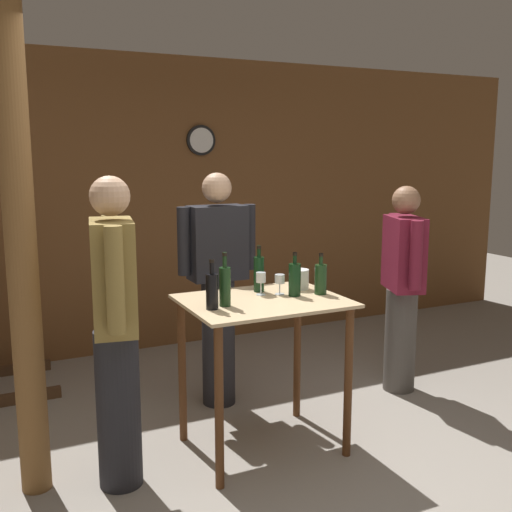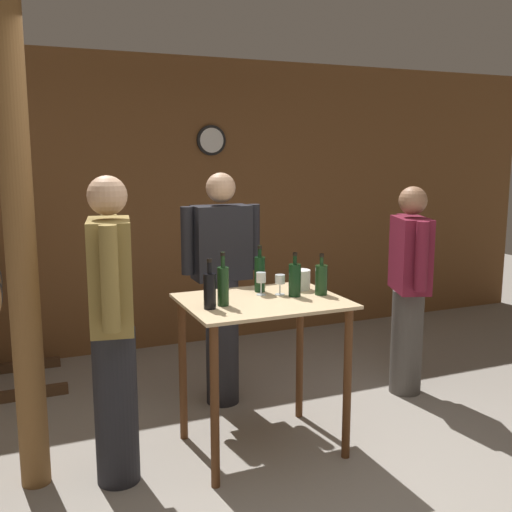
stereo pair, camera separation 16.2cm
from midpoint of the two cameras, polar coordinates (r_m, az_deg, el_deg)
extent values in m
plane|color=gray|center=(3.47, 6.46, -22.15)|extent=(14.00, 14.00, 0.00)
cube|color=brown|center=(5.64, -7.78, 4.84)|extent=(8.40, 0.05, 2.70)
cylinder|color=black|center=(5.72, -3.46, 10.94)|extent=(0.28, 0.03, 0.28)
cylinder|color=white|center=(5.70, -3.41, 10.94)|extent=(0.23, 0.01, 0.23)
cube|color=#D1B284|center=(3.62, 1.90, -4.31)|extent=(0.96, 0.74, 0.02)
cylinder|color=#593319|center=(3.35, -2.53, -14.19)|extent=(0.05, 0.05, 0.94)
cylinder|color=#593319|center=(3.70, 9.96, -11.93)|extent=(0.05, 0.05, 0.94)
cylinder|color=#593319|center=(3.90, -5.79, -10.69)|extent=(0.05, 0.05, 0.94)
cylinder|color=#593319|center=(4.20, 5.30, -9.13)|extent=(0.05, 0.05, 0.94)
cylinder|color=brown|center=(3.34, -20.23, 0.91)|extent=(0.16, 0.16, 2.70)
cylinder|color=black|center=(3.39, -3.07, -3.38)|extent=(0.07, 0.07, 0.20)
cylinder|color=black|center=(3.36, -3.09, -0.99)|extent=(0.02, 0.02, 0.09)
cylinder|color=black|center=(3.35, -3.10, -0.43)|extent=(0.03, 0.03, 0.02)
cylinder|color=#193819|center=(3.45, -1.81, -2.93)|extent=(0.07, 0.07, 0.23)
cylinder|color=#193819|center=(3.42, -1.82, -0.36)|extent=(0.02, 0.02, 0.09)
cylinder|color=black|center=(3.41, -1.83, 0.20)|extent=(0.03, 0.03, 0.02)
cylinder|color=black|center=(3.79, 1.58, -1.77)|extent=(0.07, 0.07, 0.22)
cylinder|color=black|center=(3.77, 1.59, 0.44)|extent=(0.02, 0.02, 0.07)
cylinder|color=black|center=(3.76, 1.59, 0.84)|extent=(0.03, 0.03, 0.02)
cylinder|color=black|center=(3.69, 4.97, -2.33)|extent=(0.08, 0.08, 0.20)
cylinder|color=black|center=(3.66, 5.00, -0.24)|extent=(0.02, 0.02, 0.07)
cylinder|color=black|center=(3.66, 5.00, 0.17)|extent=(0.03, 0.03, 0.02)
cylinder|color=#193819|center=(3.75, 7.47, -2.29)|extent=(0.08, 0.08, 0.19)
cylinder|color=#193819|center=(3.72, 7.51, -0.34)|extent=(0.02, 0.02, 0.07)
cylinder|color=black|center=(3.72, 7.52, 0.06)|extent=(0.03, 0.03, 0.02)
cylinder|color=silver|center=(3.73, 1.73, -3.70)|extent=(0.06, 0.06, 0.00)
cylinder|color=silver|center=(3.72, 1.74, -3.10)|extent=(0.01, 0.01, 0.08)
cylinder|color=silver|center=(3.70, 1.74, -2.05)|extent=(0.06, 0.06, 0.06)
cylinder|color=silver|center=(3.74, 3.53, -3.67)|extent=(0.06, 0.06, 0.00)
cylinder|color=silver|center=(3.73, 3.54, -3.14)|extent=(0.01, 0.01, 0.07)
cylinder|color=silver|center=(3.72, 3.55, -2.22)|extent=(0.06, 0.06, 0.06)
cylinder|color=white|center=(3.88, 5.41, -2.25)|extent=(0.13, 0.13, 0.13)
cylinder|color=#232328|center=(3.49, -11.86, -13.82)|extent=(0.24, 0.24, 0.89)
cube|color=olive|center=(3.27, -12.32, -1.78)|extent=(0.29, 0.43, 0.60)
sphere|color=tan|center=(3.21, -12.60, 5.64)|extent=(0.21, 0.21, 0.21)
cylinder|color=olive|center=(3.02, -12.27, -2.16)|extent=(0.09, 0.09, 0.54)
cylinder|color=olive|center=(3.51, -12.40, -0.49)|extent=(0.09, 0.09, 0.54)
cylinder|color=#232328|center=(4.43, -2.18, -8.12)|extent=(0.24, 0.24, 0.94)
cube|color=black|center=(4.26, -2.24, 1.30)|extent=(0.40, 0.22, 0.53)
sphere|color=tan|center=(4.22, -2.28, 6.52)|extent=(0.21, 0.21, 0.21)
cylinder|color=black|center=(4.35, 0.84, 1.83)|extent=(0.09, 0.09, 0.47)
cylinder|color=black|center=(4.17, -5.45, 1.45)|extent=(0.09, 0.09, 0.47)
cylinder|color=#4C4742|center=(4.79, 15.10, -7.90)|extent=(0.24, 0.24, 0.80)
cube|color=maroon|center=(4.63, 15.48, 0.13)|extent=(0.34, 0.45, 0.56)
sphere|color=#9E7051|center=(4.58, 15.71, 5.10)|extent=(0.21, 0.21, 0.21)
cylinder|color=maroon|center=(4.86, 14.57, 0.95)|extent=(0.09, 0.09, 0.50)
cylinder|color=maroon|center=(4.40, 16.51, -0.06)|extent=(0.09, 0.09, 0.50)
camera|label=1|loc=(0.08, -88.73, 0.22)|focal=42.00mm
camera|label=2|loc=(0.08, 91.27, -0.22)|focal=42.00mm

